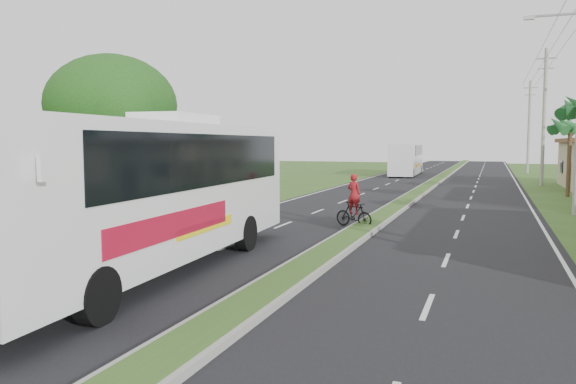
% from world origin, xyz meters
% --- Properties ---
extents(ground, '(180.00, 180.00, 0.00)m').
position_xyz_m(ground, '(0.00, 0.00, 0.00)').
color(ground, '#37531E').
rests_on(ground, ground).
extents(road_asphalt, '(14.00, 160.00, 0.02)m').
position_xyz_m(road_asphalt, '(0.00, 20.00, 0.01)').
color(road_asphalt, black).
rests_on(road_asphalt, ground).
extents(median_strip, '(1.20, 160.00, 0.18)m').
position_xyz_m(median_strip, '(0.00, 20.00, 0.10)').
color(median_strip, gray).
rests_on(median_strip, ground).
extents(lane_edge_left, '(0.12, 160.00, 0.01)m').
position_xyz_m(lane_edge_left, '(-6.70, 20.00, 0.00)').
color(lane_edge_left, silver).
rests_on(lane_edge_left, ground).
extents(lane_edge_right, '(0.12, 160.00, 0.01)m').
position_xyz_m(lane_edge_right, '(6.70, 20.00, 0.00)').
color(lane_edge_right, silver).
rests_on(lane_edge_right, ground).
extents(palm_verge_d, '(2.40, 2.40, 5.25)m').
position_xyz_m(palm_verge_d, '(9.30, 28.00, 4.55)').
color(palm_verge_d, '#473321').
rests_on(palm_verge_d, ground).
extents(shade_tree, '(6.30, 6.00, 7.54)m').
position_xyz_m(shade_tree, '(-12.11, 10.02, 5.03)').
color(shade_tree, '#473321').
rests_on(shade_tree, ground).
extents(utility_pole_c, '(1.60, 0.28, 11.00)m').
position_xyz_m(utility_pole_c, '(8.50, 38.00, 5.67)').
color(utility_pole_c, gray).
rests_on(utility_pole_c, ground).
extents(utility_pole_d, '(1.60, 0.28, 10.50)m').
position_xyz_m(utility_pole_d, '(8.50, 58.00, 5.42)').
color(utility_pole_d, gray).
rests_on(utility_pole_d, ground).
extents(coach_bus_main, '(3.42, 13.35, 4.28)m').
position_xyz_m(coach_bus_main, '(-3.72, 0.83, 2.35)').
color(coach_bus_main, white).
rests_on(coach_bus_main, ground).
extents(coach_bus_far, '(2.90, 11.50, 3.33)m').
position_xyz_m(coach_bus_far, '(-3.99, 49.20, 1.89)').
color(coach_bus_far, silver).
rests_on(coach_bus_far, ground).
extents(motorcyclist, '(1.77, 1.02, 2.20)m').
position_xyz_m(motorcyclist, '(-0.59, 10.52, 0.79)').
color(motorcyclist, black).
rests_on(motorcyclist, ground).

